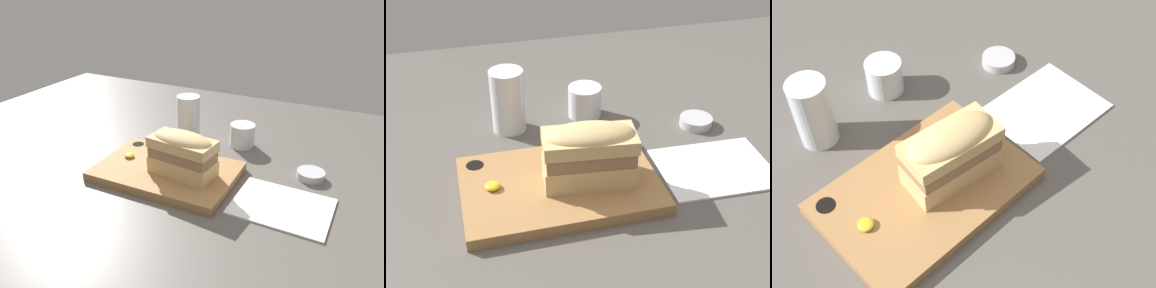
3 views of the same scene
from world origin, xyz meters
TOP-DOWN VIEW (x-y plane):
  - dining_table at (0.00, 0.00)cm, footprint 160.18×129.68cm
  - serving_board at (-1.80, 1.05)cm, footprint 31.59×21.13cm
  - sandwich at (2.95, -0.28)cm, footprint 15.28×8.67cm
  - mustard_dollop at (-12.43, 1.57)cm, footprint 2.43×2.43cm
  - water_glass at (-6.71, 22.20)cm, footprint 6.38×6.38cm
  - wine_glass at (8.67, 23.74)cm, footprint 6.63×6.63cm
  - napkin at (25.47, -0.25)cm, footprint 19.73×15.76cm
  - condiment_dish at (28.53, 14.27)cm, footprint 6.28×6.28cm

SIDE VIEW (x-z plane):
  - dining_table at x=0.00cm, z-range 0.00..2.00cm
  - napkin at x=25.47cm, z-range 2.00..2.40cm
  - condiment_dish at x=28.53cm, z-range 2.00..3.78cm
  - serving_board at x=-1.80cm, z-range 1.98..4.07cm
  - mustard_dollop at x=-12.43cm, z-range 4.04..5.01cm
  - wine_glass at x=8.67cm, z-range 1.64..7.80cm
  - water_glass at x=-6.71cm, z-range 1.18..13.40cm
  - sandwich at x=2.95cm, z-range 4.42..14.54cm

